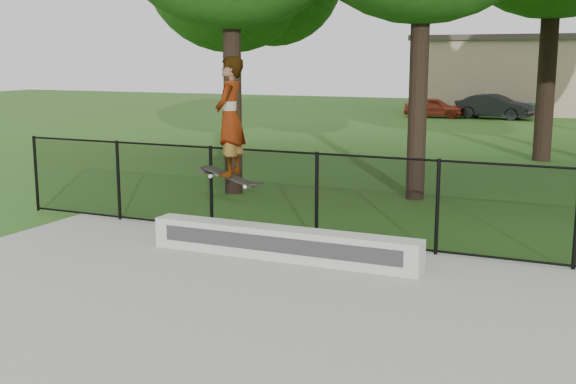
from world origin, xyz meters
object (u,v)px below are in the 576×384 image
car_a (434,107)px  car_c (529,104)px  skater_airborne (230,119)px  grind_ledge (282,243)px  car_b (494,107)px

car_a → car_c: 5.42m
car_c → skater_airborne: size_ratio=2.06×
grind_ledge → car_c: 31.10m
grind_ledge → car_a: bearing=98.2°
car_c → skater_airborne: (-1.19, -31.13, 1.51)m
grind_ledge → car_a: car_a is taller
skater_airborne → car_a: bearing=96.5°
car_a → skater_airborne: bearing=-176.6°
car_a → car_c: size_ratio=0.74×
car_a → skater_airborne: size_ratio=1.52×
grind_ledge → skater_airborne: 2.05m
car_b → car_c: size_ratio=0.83×
car_b → skater_airborne: size_ratio=1.72×
car_a → grind_ledge: bearing=-174.9°
car_a → car_b: (2.97, 0.39, 0.10)m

